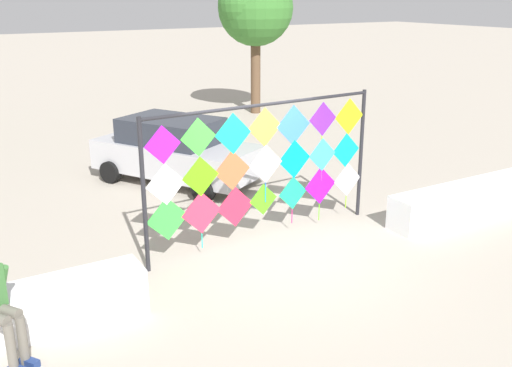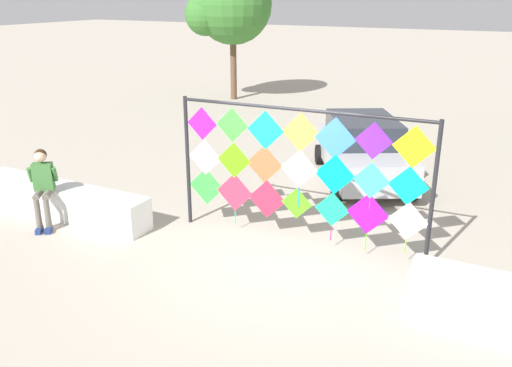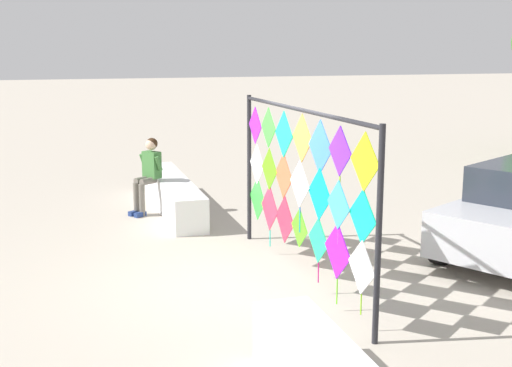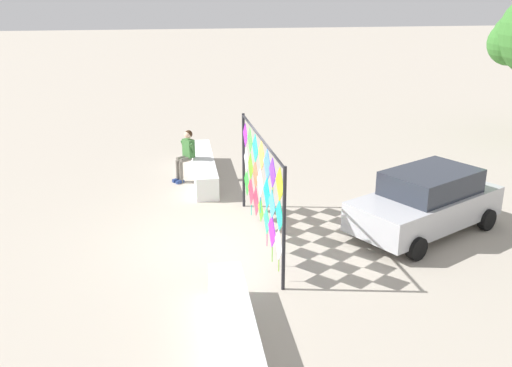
% 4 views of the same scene
% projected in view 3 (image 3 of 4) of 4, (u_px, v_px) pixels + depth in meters
% --- Properties ---
extents(ground, '(120.00, 120.00, 0.00)m').
position_uv_depth(ground, '(246.00, 280.00, 9.64)').
color(ground, '#ADA393').
extents(plaza_ledge_left, '(4.03, 0.60, 0.64)m').
position_uv_depth(plaza_ledge_left, '(173.00, 194.00, 13.66)').
color(plaza_ledge_left, white).
rests_on(plaza_ledge_left, ground).
extents(kite_display_rack, '(4.47, 0.28, 2.45)m').
position_uv_depth(kite_display_rack, '(300.00, 177.00, 9.35)').
color(kite_display_rack, '#232328').
rests_on(kite_display_rack, ground).
extents(seated_vendor, '(0.66, 0.72, 1.48)m').
position_uv_depth(seated_vendor, '(148.00, 170.00, 13.29)').
color(seated_vendor, '#666056').
rests_on(seated_vendor, ground).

